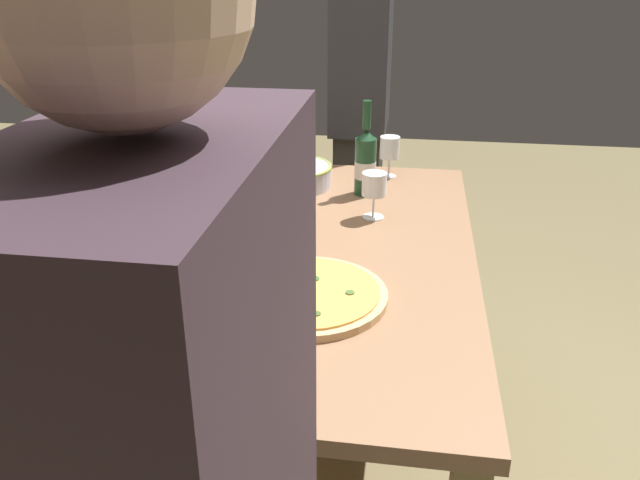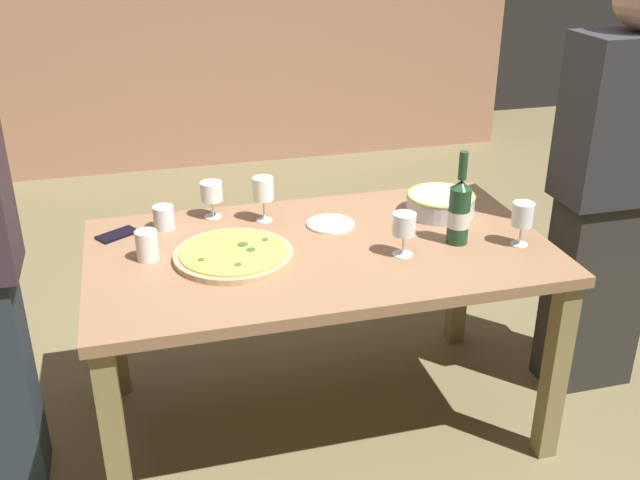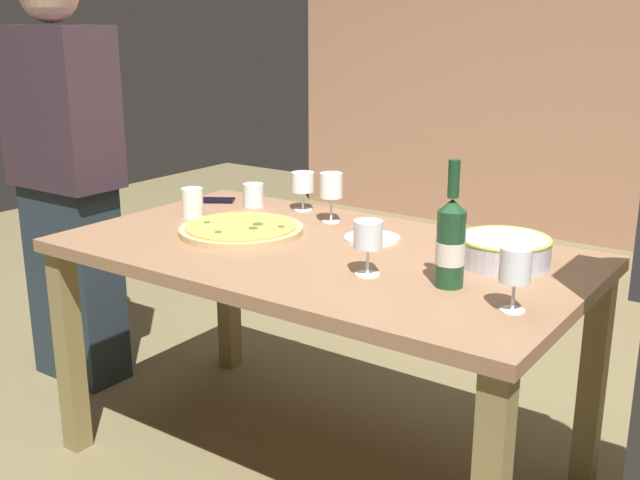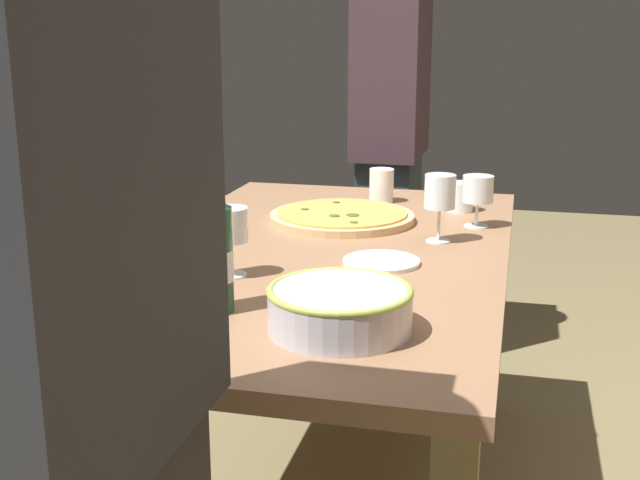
# 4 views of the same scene
# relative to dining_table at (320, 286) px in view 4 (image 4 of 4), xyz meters

# --- Properties ---
(dining_table) EXTENTS (1.60, 0.90, 0.75)m
(dining_table) POSITION_rel_dining_table_xyz_m (0.00, 0.00, 0.00)
(dining_table) COLOR #8E6648
(dining_table) RESTS_ON ground
(pizza) EXTENTS (0.40, 0.40, 0.03)m
(pizza) POSITION_rel_dining_table_xyz_m (-0.31, -0.01, 0.11)
(pizza) COLOR tan
(pizza) RESTS_ON dining_table
(serving_bowl) EXTENTS (0.26, 0.26, 0.08)m
(serving_bowl) POSITION_rel_dining_table_xyz_m (0.52, 0.17, 0.14)
(serving_bowl) COLOR silver
(serving_bowl) RESTS_ON dining_table
(wine_bottle) EXTENTS (0.08, 0.08, 0.33)m
(wine_bottle) POSITION_rel_dining_table_xyz_m (0.48, -0.09, 0.21)
(wine_bottle) COLOR #1C4326
(wine_bottle) RESTS_ON dining_table
(wine_glass_near_pizza) EXTENTS (0.08, 0.08, 0.16)m
(wine_glass_near_pizza) POSITION_rel_dining_table_xyz_m (0.68, -0.17, 0.20)
(wine_glass_near_pizza) COLOR white
(wine_glass_near_pizza) RESTS_ON dining_table
(wine_glass_by_bottle) EXTENTS (0.08, 0.08, 0.15)m
(wine_glass_by_bottle) POSITION_rel_dining_table_xyz_m (0.26, -0.14, 0.20)
(wine_glass_by_bottle) COLOR white
(wine_glass_by_bottle) RESTS_ON dining_table
(wine_glass_far_left) EXTENTS (0.08, 0.08, 0.14)m
(wine_glass_far_left) POSITION_rel_dining_table_xyz_m (-0.33, 0.36, 0.19)
(wine_glass_far_left) COLOR white
(wine_glass_far_left) RESTS_ON dining_table
(wine_glass_far_right) EXTENTS (0.08, 0.08, 0.17)m
(wine_glass_far_right) POSITION_rel_dining_table_xyz_m (-0.15, 0.27, 0.21)
(wine_glass_far_right) COLOR white
(wine_glass_far_right) RESTS_ON dining_table
(cup_amber) EXTENTS (0.07, 0.07, 0.10)m
(cup_amber) POSITION_rel_dining_table_xyz_m (-0.59, 0.05, 0.14)
(cup_amber) COLOR white
(cup_amber) RESTS_ON dining_table
(cup_ceramic) EXTENTS (0.08, 0.08, 0.09)m
(cup_ceramic) POSITION_rel_dining_table_xyz_m (-0.51, 0.30, 0.14)
(cup_ceramic) COLOR white
(cup_ceramic) RESTS_ON dining_table
(side_plate) EXTENTS (0.18, 0.18, 0.01)m
(side_plate) POSITION_rel_dining_table_xyz_m (0.08, 0.17, 0.10)
(side_plate) COLOR white
(side_plate) RESTS_ON dining_table
(cell_phone) EXTENTS (0.16, 0.14, 0.01)m
(cell_phone) POSITION_rel_dining_table_xyz_m (-0.68, 0.27, 0.10)
(cell_phone) COLOR black
(cell_phone) RESTS_ON dining_table
(person_host) EXTENTS (0.42, 0.24, 1.66)m
(person_host) POSITION_rel_dining_table_xyz_m (1.14, -0.01, 0.19)
(person_host) COLOR #2B2926
(person_host) RESTS_ON ground
(person_guest_left) EXTENTS (0.44, 0.24, 1.63)m
(person_guest_left) POSITION_rel_dining_table_xyz_m (-1.19, -0.02, 0.16)
(person_guest_left) COLOR #242F38
(person_guest_left) RESTS_ON ground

